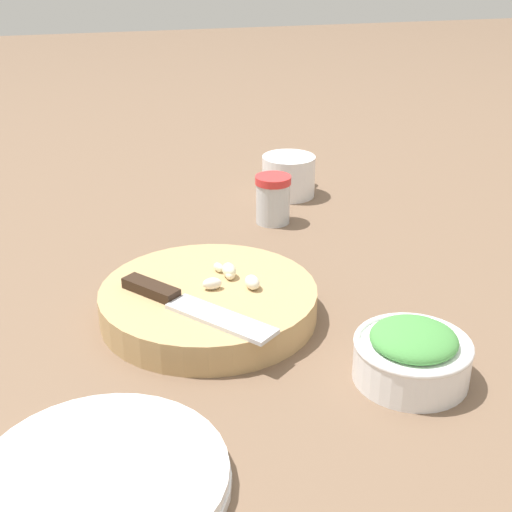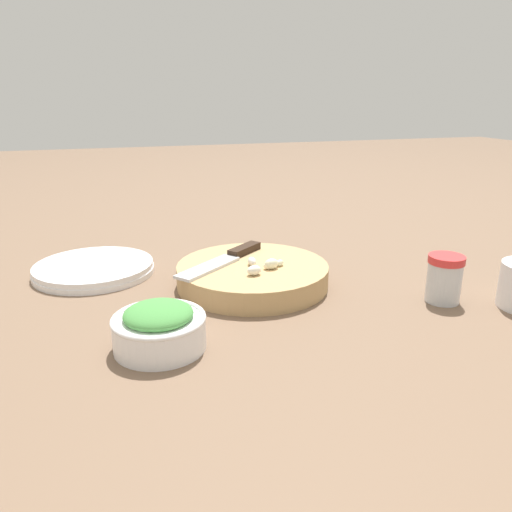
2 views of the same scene
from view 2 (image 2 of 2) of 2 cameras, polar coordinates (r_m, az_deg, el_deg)
name	(u,v)px [view 2 (image 2 of 2)]	position (r m, az deg, el deg)	size (l,w,h in m)	color
ground_plane	(294,298)	(0.82, 4.36, -4.80)	(5.00, 5.00, 0.00)	brown
cutting_board	(253,275)	(0.86, -0.40, -2.17)	(0.26, 0.26, 0.04)	tan
chef_knife	(227,258)	(0.88, -3.38, -0.26)	(0.18, 0.15, 0.01)	black
garlic_cloves	(263,265)	(0.83, 0.79, -1.07)	(0.08, 0.07, 0.02)	#F3E4C3
herb_bowl	(159,327)	(0.67, -11.01, -8.00)	(0.12, 0.12, 0.06)	white
spice_jar	(444,278)	(0.85, 20.72, -2.41)	(0.06, 0.06, 0.08)	silver
plate_stack	(94,269)	(0.97, -18.02, -1.38)	(0.22, 0.22, 0.02)	white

